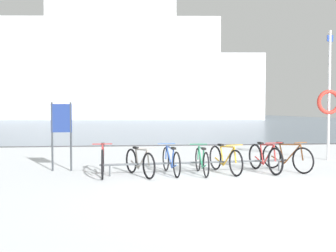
{
  "coord_description": "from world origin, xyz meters",
  "views": [
    {
      "loc": [
        -2.16,
        -6.86,
        1.62
      ],
      "look_at": [
        -0.82,
        6.38,
        1.05
      ],
      "focal_mm": 39.91,
      "sensor_mm": 36.0,
      "label": 1
    }
  ],
  "objects_px": {
    "bicycle_3": "(202,161)",
    "info_sign": "(61,125)",
    "bicycle_2": "(171,161)",
    "ferry_ship": "(118,71)",
    "rescue_post": "(329,99)",
    "bicycle_5": "(265,158)",
    "bicycle_1": "(140,162)",
    "bicycle_4": "(225,159)",
    "bicycle_6": "(287,157)",
    "bicycle_0": "(103,160)"
  },
  "relations": [
    {
      "from": "ferry_ship",
      "to": "rescue_post",
      "type": "bearing_deg",
      "value": -81.06
    },
    {
      "from": "bicycle_0",
      "to": "bicycle_1",
      "type": "distance_m",
      "value": 0.91
    },
    {
      "from": "ferry_ship",
      "to": "bicycle_0",
      "type": "bearing_deg",
      "value": -88.52
    },
    {
      "from": "bicycle_5",
      "to": "rescue_post",
      "type": "height_order",
      "value": "rescue_post"
    },
    {
      "from": "bicycle_0",
      "to": "info_sign",
      "type": "relative_size",
      "value": 0.96
    },
    {
      "from": "bicycle_0",
      "to": "bicycle_1",
      "type": "bearing_deg",
      "value": -8.72
    },
    {
      "from": "bicycle_2",
      "to": "bicycle_4",
      "type": "bearing_deg",
      "value": 1.22
    },
    {
      "from": "bicycle_6",
      "to": "bicycle_5",
      "type": "bearing_deg",
      "value": -168.5
    },
    {
      "from": "bicycle_2",
      "to": "bicycle_4",
      "type": "xyz_separation_m",
      "value": [
        1.4,
        0.03,
        0.01
      ]
    },
    {
      "from": "bicycle_4",
      "to": "bicycle_6",
      "type": "xyz_separation_m",
      "value": [
        1.7,
        0.15,
        0.01
      ]
    },
    {
      "from": "bicycle_3",
      "to": "bicycle_4",
      "type": "distance_m",
      "value": 0.65
    },
    {
      "from": "bicycle_3",
      "to": "bicycle_6",
      "type": "height_order",
      "value": "bicycle_6"
    },
    {
      "from": "bicycle_2",
      "to": "ferry_ship",
      "type": "xyz_separation_m",
      "value": [
        -3.15,
        56.25,
        8.03
      ]
    },
    {
      "from": "bicycle_5",
      "to": "bicycle_2",
      "type": "bearing_deg",
      "value": -178.92
    },
    {
      "from": "info_sign",
      "to": "ferry_ship",
      "type": "relative_size",
      "value": 0.04
    },
    {
      "from": "bicycle_2",
      "to": "bicycle_3",
      "type": "relative_size",
      "value": 1.06
    },
    {
      "from": "rescue_post",
      "to": "bicycle_5",
      "type": "bearing_deg",
      "value": -143.89
    },
    {
      "from": "bicycle_3",
      "to": "info_sign",
      "type": "height_order",
      "value": "info_sign"
    },
    {
      "from": "bicycle_5",
      "to": "info_sign",
      "type": "bearing_deg",
      "value": 172.11
    },
    {
      "from": "bicycle_3",
      "to": "bicycle_4",
      "type": "relative_size",
      "value": 0.94
    },
    {
      "from": "rescue_post",
      "to": "bicycle_3",
      "type": "bearing_deg",
      "value": -153.84
    },
    {
      "from": "bicycle_0",
      "to": "bicycle_4",
      "type": "distance_m",
      "value": 3.1
    },
    {
      "from": "bicycle_0",
      "to": "bicycle_4",
      "type": "relative_size",
      "value": 1.04
    },
    {
      "from": "bicycle_4",
      "to": "bicycle_5",
      "type": "xyz_separation_m",
      "value": [
        1.06,
        0.02,
        0.01
      ]
    },
    {
      "from": "bicycle_0",
      "to": "rescue_post",
      "type": "distance_m",
      "value": 7.57
    },
    {
      "from": "bicycle_0",
      "to": "info_sign",
      "type": "bearing_deg",
      "value": 143.23
    },
    {
      "from": "bicycle_3",
      "to": "bicycle_5",
      "type": "xyz_separation_m",
      "value": [
        1.69,
        0.14,
        0.03
      ]
    },
    {
      "from": "bicycle_5",
      "to": "bicycle_6",
      "type": "distance_m",
      "value": 0.66
    },
    {
      "from": "info_sign",
      "to": "bicycle_1",
      "type": "bearing_deg",
      "value": -25.85
    },
    {
      "from": "bicycle_3",
      "to": "info_sign",
      "type": "relative_size",
      "value": 0.87
    },
    {
      "from": "bicycle_0",
      "to": "bicycle_5",
      "type": "bearing_deg",
      "value": 1.59
    },
    {
      "from": "bicycle_4",
      "to": "ferry_ship",
      "type": "relative_size",
      "value": 0.03
    },
    {
      "from": "bicycle_4",
      "to": "bicycle_6",
      "type": "height_order",
      "value": "bicycle_6"
    },
    {
      "from": "bicycle_0",
      "to": "bicycle_5",
      "type": "relative_size",
      "value": 1.04
    },
    {
      "from": "bicycle_0",
      "to": "info_sign",
      "type": "xyz_separation_m",
      "value": [
        -1.14,
        0.85,
        0.85
      ]
    },
    {
      "from": "bicycle_1",
      "to": "rescue_post",
      "type": "bearing_deg",
      "value": 21.05
    },
    {
      "from": "bicycle_3",
      "to": "bicycle_0",
      "type": "bearing_deg",
      "value": 179.41
    },
    {
      "from": "bicycle_2",
      "to": "info_sign",
      "type": "height_order",
      "value": "info_sign"
    },
    {
      "from": "rescue_post",
      "to": "bicycle_0",
      "type": "bearing_deg",
      "value": -162.46
    },
    {
      "from": "bicycle_0",
      "to": "bicycle_3",
      "type": "xyz_separation_m",
      "value": [
        2.46,
        -0.03,
        -0.04
      ]
    },
    {
      "from": "bicycle_0",
      "to": "info_sign",
      "type": "height_order",
      "value": "info_sign"
    },
    {
      "from": "bicycle_3",
      "to": "ferry_ship",
      "type": "relative_size",
      "value": 0.03
    },
    {
      "from": "bicycle_3",
      "to": "bicycle_1",
      "type": "bearing_deg",
      "value": -175.87
    },
    {
      "from": "bicycle_1",
      "to": "bicycle_0",
      "type": "bearing_deg",
      "value": 171.28
    },
    {
      "from": "bicycle_4",
      "to": "info_sign",
      "type": "relative_size",
      "value": 0.93
    },
    {
      "from": "bicycle_4",
      "to": "info_sign",
      "type": "xyz_separation_m",
      "value": [
        -4.23,
        0.75,
        0.88
      ]
    },
    {
      "from": "ferry_ship",
      "to": "info_sign",
      "type": "bearing_deg",
      "value": -89.67
    },
    {
      "from": "bicycle_5",
      "to": "bicycle_6",
      "type": "height_order",
      "value": "bicycle_5"
    },
    {
      "from": "bicycle_1",
      "to": "ferry_ship",
      "type": "relative_size",
      "value": 0.03
    },
    {
      "from": "info_sign",
      "to": "bicycle_0",
      "type": "bearing_deg",
      "value": -36.77
    }
  ]
}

